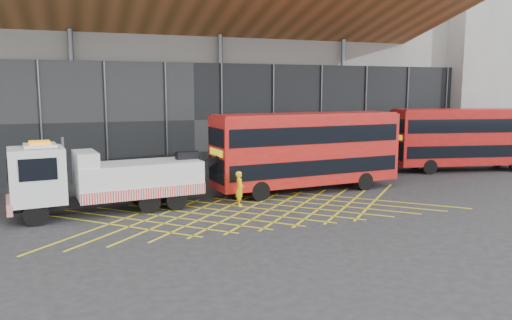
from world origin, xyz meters
name	(u,v)px	position (x,y,z in m)	size (l,w,h in m)	color
ground_plane	(210,215)	(0.00, 0.00, 0.00)	(120.00, 120.00, 0.00)	#252527
road_markings	(255,211)	(2.40, 0.00, 0.01)	(21.56, 7.16, 0.01)	yellow
construction_building	(172,55)	(1.92, 18.40, 8.98)	(55.00, 23.97, 18.00)	gray
east_building	(480,50)	(32.00, 16.00, 10.00)	(15.00, 12.00, 20.00)	gray
recovery_truck	(103,178)	(-4.87, 2.26, 1.76)	(11.00, 3.57, 3.81)	black
bus_towed	(307,148)	(7.07, 3.59, 2.64)	(11.84, 3.57, 4.75)	#AD140F
bus_second	(468,136)	(22.03, 6.40, 2.61)	(11.84, 4.93, 4.70)	#9E0F0C
worker	(240,189)	(2.01, 1.32, 0.94)	(0.68, 0.45, 1.87)	yellow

